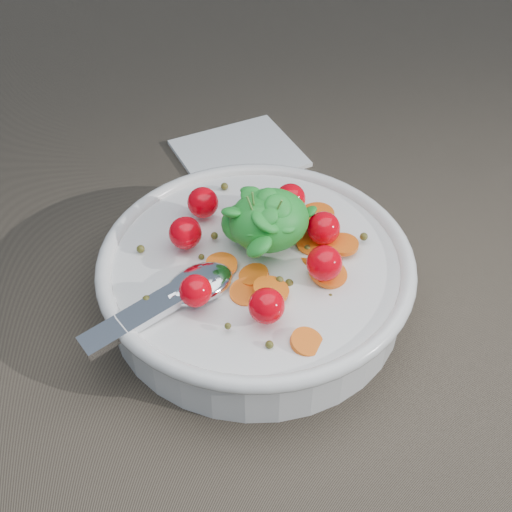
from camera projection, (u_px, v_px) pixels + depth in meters
name	position (u px, v px, depth m)	size (l,w,h in m)	color
ground	(257.00, 286.00, 0.64)	(6.00, 6.00, 0.00)	brown
bowl	(256.00, 274.00, 0.61)	(0.32, 0.29, 0.12)	silver
napkin	(239.00, 153.00, 0.81)	(0.14, 0.13, 0.01)	white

